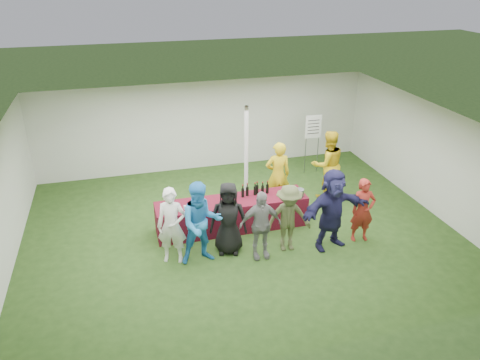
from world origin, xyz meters
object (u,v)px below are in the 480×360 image
object	(u,v)px
customer_1	(201,223)
customer_6	(363,210)
serving_table	(232,214)
customer_4	(288,218)
wine_list_sign	(313,131)
customer_3	(260,225)
staff_pourer	(278,175)
staff_back	(328,165)
customer_2	(228,218)
customer_0	(172,226)
dump_bucket	(299,193)
customer_5	(332,209)

from	to	relation	value
customer_1	customer_6	world-z (taller)	customer_1
serving_table	customer_4	world-z (taller)	customer_4
serving_table	customer_6	bearing A→B (deg)	-25.21
customer_4	wine_list_sign	bearing A→B (deg)	64.67
customer_1	customer_6	size ratio (longest dim) A/B	1.21
serving_table	customer_3	bearing A→B (deg)	-77.90
staff_pourer	staff_back	size ratio (longest dim) A/B	0.95
customer_3	customer_4	distance (m)	0.68
customer_4	customer_6	size ratio (longest dim) A/B	1.03
customer_2	customer_4	distance (m)	1.31
staff_pourer	customer_2	size ratio (longest dim) A/B	1.07
customer_1	customer_3	world-z (taller)	customer_1
staff_pourer	customer_0	world-z (taller)	staff_pourer
serving_table	customer_1	distance (m)	1.60
customer_3	dump_bucket	bearing A→B (deg)	41.58
dump_bucket	serving_table	bearing A→B (deg)	172.24
customer_0	customer_5	distance (m)	3.49
customer_3	customer_5	size ratio (longest dim) A/B	0.84
dump_bucket	customer_0	distance (m)	3.25
customer_2	dump_bucket	bearing A→B (deg)	36.37
wine_list_sign	customer_3	size ratio (longest dim) A/B	1.15
serving_table	customer_1	size ratio (longest dim) A/B	1.95
dump_bucket	customer_3	xyz separation A→B (m)	(-1.33, -1.11, -0.06)
customer_0	customer_4	size ratio (longest dim) A/B	1.09
customer_0	customer_2	distance (m)	1.22
customer_5	dump_bucket	bearing A→B (deg)	92.97
serving_table	staff_back	bearing A→B (deg)	18.42
customer_2	customer_3	xyz separation A→B (m)	(0.61, -0.37, -0.05)
customer_2	customer_1	bearing A→B (deg)	-146.89
customer_3	customer_4	bearing A→B (deg)	11.00
customer_4	staff_pourer	bearing A→B (deg)	81.60
customer_3	customer_5	xyz separation A→B (m)	(1.64, -0.02, 0.15)
customer_5	wine_list_sign	bearing A→B (deg)	60.47
customer_0	customer_6	world-z (taller)	customer_0
serving_table	customer_2	distance (m)	1.11
staff_back	customer_1	size ratio (longest dim) A/B	1.02
staff_pourer	customer_4	world-z (taller)	staff_pourer
staff_back	customer_2	bearing A→B (deg)	29.23
dump_bucket	staff_back	bearing A→B (deg)	42.86
dump_bucket	customer_1	bearing A→B (deg)	-159.92
staff_back	customer_0	distance (m)	4.84
customer_6	staff_back	bearing A→B (deg)	92.32
staff_pourer	staff_back	bearing A→B (deg)	-168.28
customer_0	customer_1	size ratio (longest dim) A/B	0.92
customer_0	staff_pourer	bearing A→B (deg)	47.71
staff_back	customer_5	world-z (taller)	staff_back
serving_table	staff_back	world-z (taller)	staff_back
staff_back	customer_2	size ratio (longest dim) A/B	1.13
dump_bucket	customer_6	distance (m)	1.54
serving_table	wine_list_sign	xyz separation A→B (m)	(3.14, 2.59, 0.94)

